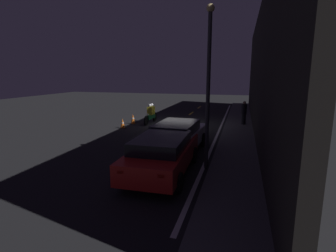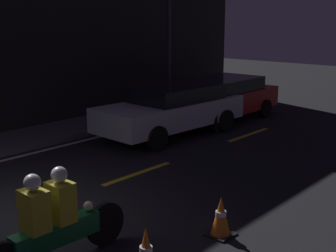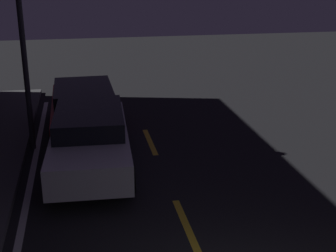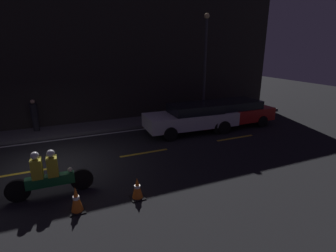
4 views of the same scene
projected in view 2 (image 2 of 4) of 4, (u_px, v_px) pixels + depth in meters
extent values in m
cube|color=gold|center=(138.00, 173.00, 10.11)|extent=(2.00, 0.14, 0.01)
cube|color=gold|center=(249.00, 135.00, 13.40)|extent=(2.00, 0.14, 0.01)
cube|color=silver|center=(171.00, 113.00, 13.22)|extent=(4.62, 1.95, 0.65)
cube|color=black|center=(176.00, 93.00, 13.26)|extent=(2.57, 1.69, 0.43)
cube|color=red|center=(235.00, 99.00, 14.37)|extent=(0.07, 0.20, 0.10)
cube|color=red|center=(206.00, 95.00, 15.14)|extent=(0.07, 0.20, 0.10)
cylinder|color=black|center=(157.00, 138.00, 11.73)|extent=(0.66, 0.21, 0.65)
cylinder|color=black|center=(113.00, 127.00, 12.89)|extent=(0.66, 0.21, 0.65)
cylinder|color=black|center=(225.00, 121.00, 13.71)|extent=(0.66, 0.21, 0.65)
cylinder|color=black|center=(182.00, 112.00, 14.86)|extent=(0.66, 0.21, 0.65)
cube|color=red|center=(220.00, 101.00, 15.10)|extent=(4.53, 1.88, 0.66)
cube|color=black|center=(224.00, 84.00, 15.14)|extent=(2.50, 1.66, 0.41)
cube|color=red|center=(270.00, 90.00, 16.34)|extent=(0.06, 0.20, 0.10)
cube|color=red|center=(241.00, 87.00, 17.08)|extent=(0.06, 0.20, 0.10)
cylinder|color=black|center=(218.00, 122.00, 13.59)|extent=(0.61, 0.19, 0.60)
cylinder|color=black|center=(171.00, 114.00, 14.70)|extent=(0.61, 0.19, 0.60)
cylinder|color=black|center=(265.00, 108.00, 15.66)|extent=(0.61, 0.19, 0.60)
cylinder|color=black|center=(221.00, 102.00, 16.77)|extent=(0.61, 0.19, 0.60)
cylinder|color=black|center=(105.00, 224.00, 6.91)|extent=(0.66, 0.10, 0.66)
cube|color=#14592D|center=(56.00, 234.00, 6.27)|extent=(1.30, 0.27, 0.30)
sphere|color=#F2EABF|center=(88.00, 206.00, 6.61)|extent=(0.14, 0.14, 0.14)
cube|color=gold|center=(61.00, 202.00, 6.24)|extent=(0.29, 0.37, 0.55)
sphere|color=silver|center=(59.00, 175.00, 6.15)|extent=(0.22, 0.22, 0.22)
cube|color=gold|center=(34.00, 211.00, 5.96)|extent=(0.29, 0.37, 0.55)
sphere|color=silver|center=(32.00, 182.00, 5.87)|extent=(0.22, 0.22, 0.22)
cone|color=orange|center=(146.00, 252.00, 6.02)|extent=(0.31, 0.31, 0.68)
cylinder|color=white|center=(146.00, 249.00, 6.01)|extent=(0.17, 0.17, 0.08)
cube|color=black|center=(220.00, 234.00, 7.27)|extent=(0.40, 0.40, 0.03)
cone|color=orange|center=(221.00, 215.00, 7.20)|extent=(0.31, 0.31, 0.61)
cylinder|color=white|center=(221.00, 213.00, 7.19)|extent=(0.17, 0.17, 0.07)
cylinder|color=#333338|center=(169.00, 34.00, 14.87)|extent=(0.14, 0.14, 5.50)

